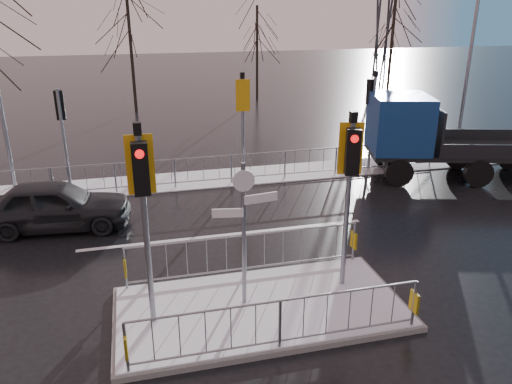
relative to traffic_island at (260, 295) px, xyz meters
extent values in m
plane|color=black|center=(0.01, -0.01, -0.39)|extent=(120.00, 120.00, 0.00)
cube|color=white|center=(0.01, 8.59, -0.37)|extent=(30.00, 2.00, 0.04)
cube|color=silver|center=(0.01, 3.79, -0.39)|extent=(8.00, 0.15, 0.01)
cube|color=slate|center=(0.01, -0.01, -0.33)|extent=(6.00, 3.00, 0.12)
cube|color=white|center=(0.01, -0.01, -0.26)|extent=(5.85, 2.85, 0.03)
cube|color=gold|center=(-2.69, -1.39, 0.28)|extent=(0.05, 0.28, 0.42)
cube|color=gold|center=(2.71, -1.39, 0.28)|extent=(0.05, 0.28, 0.42)
cube|color=gold|center=(-2.69, 1.37, 0.28)|extent=(0.05, 0.28, 0.42)
cube|color=gold|center=(2.71, 1.37, 0.28)|extent=(0.05, 0.28, 0.42)
cylinder|color=gray|center=(-2.19, -0.01, 1.63)|extent=(0.11, 0.11, 3.80)
cube|color=black|center=(-2.19, -0.19, 2.98)|extent=(0.28, 0.22, 0.95)
cylinder|color=red|center=(-2.19, -0.30, 3.28)|extent=(0.16, 0.04, 0.16)
cube|color=#DB9C0C|center=(-2.19, 0.06, 2.98)|extent=(0.50, 0.03, 1.10)
cube|color=black|center=(-2.19, -0.01, 3.65)|extent=(0.14, 0.14, 0.22)
cylinder|color=gray|center=(2.01, 0.39, 1.58)|extent=(0.11, 0.11, 3.70)
cube|color=black|center=(1.96, 0.22, 2.88)|extent=(0.33, 0.28, 0.95)
cylinder|color=red|center=(1.94, 0.11, 3.18)|extent=(0.16, 0.08, 0.16)
cube|color=#DB9C0C|center=(2.03, 0.46, 2.88)|extent=(0.49, 0.16, 1.10)
cube|color=black|center=(2.01, 0.39, 3.55)|extent=(0.14, 0.14, 0.22)
cylinder|color=gray|center=(-0.29, 0.19, 1.28)|extent=(0.09, 0.09, 3.10)
cube|color=silver|center=(0.06, 0.19, 2.08)|extent=(0.70, 0.14, 0.18)
cube|color=silver|center=(-0.61, 0.19, 1.83)|extent=(0.62, 0.15, 0.18)
cylinder|color=silver|center=(-0.29, 0.16, 2.48)|extent=(0.44, 0.03, 0.44)
cylinder|color=gray|center=(-4.49, 8.29, 1.40)|extent=(0.11, 0.11, 3.50)
cube|color=black|center=(-4.49, 8.47, 2.60)|extent=(0.28, 0.22, 0.95)
cylinder|color=red|center=(-4.49, 8.58, 2.90)|extent=(0.16, 0.04, 0.16)
cylinder|color=gray|center=(1.51, 8.29, 1.45)|extent=(0.11, 0.11, 3.60)
cube|color=black|center=(1.51, 8.47, 2.70)|extent=(0.28, 0.22, 0.95)
cylinder|color=red|center=(1.51, 8.58, 3.00)|extent=(0.16, 0.04, 0.16)
cube|color=#DB9C0C|center=(1.51, 8.22, 2.70)|extent=(0.50, 0.03, 1.10)
cube|color=black|center=(1.51, 8.29, 3.37)|extent=(0.14, 0.14, 0.22)
cylinder|color=gray|center=(6.51, 8.29, 1.40)|extent=(0.11, 0.11, 3.50)
cube|color=black|center=(6.46, 8.46, 2.60)|extent=(0.33, 0.28, 0.95)
cylinder|color=red|center=(6.44, 8.57, 2.90)|extent=(0.16, 0.08, 0.16)
cube|color=black|center=(6.51, 8.29, 3.27)|extent=(0.14, 0.14, 0.22)
imported|color=black|center=(-4.59, 5.42, 0.32)|extent=(4.29, 2.04, 1.41)
cylinder|color=black|center=(6.68, 6.29, 0.10)|extent=(1.03, 0.56, 0.99)
cylinder|color=black|center=(7.25, 8.28, 0.10)|extent=(1.03, 0.56, 0.99)
cylinder|color=black|center=(9.34, 5.53, 0.10)|extent=(1.03, 0.56, 0.99)
cylinder|color=black|center=(9.91, 7.52, 0.10)|extent=(1.03, 0.56, 0.99)
cylinder|color=black|center=(11.81, 6.98, 0.10)|extent=(1.03, 0.56, 0.99)
cube|color=black|center=(9.24, 6.63, 0.58)|extent=(6.89, 3.98, 0.16)
cube|color=navy|center=(7.06, 7.26, 1.64)|extent=(2.55, 2.82, 1.98)
cube|color=black|center=(7.98, 7.00, 2.04)|extent=(0.58, 1.91, 1.09)
cube|color=#2D3033|center=(6.49, 7.42, 0.55)|extent=(0.74, 2.22, 0.35)
cube|color=black|center=(10.29, 6.34, 0.72)|extent=(4.83, 3.47, 0.12)
cube|color=black|center=(8.25, 6.92, 1.51)|extent=(0.73, 2.30, 1.48)
cylinder|color=black|center=(-1.99, 21.99, 3.06)|extent=(0.19, 0.19, 6.90)
cylinder|color=black|center=(6.01, 23.99, 2.60)|extent=(0.16, 0.16, 5.98)
cylinder|color=black|center=(14.01, 20.99, 3.29)|extent=(0.20, 0.20, 7.36)
cylinder|color=gray|center=(10.51, 8.49, 3.61)|extent=(0.14, 0.14, 8.00)
camera|label=1|loc=(-2.25, -8.63, 5.65)|focal=35.00mm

